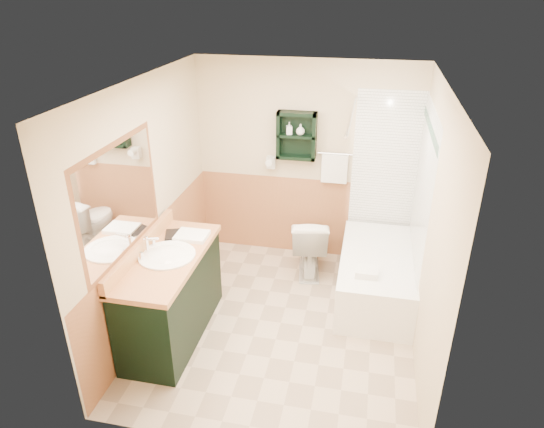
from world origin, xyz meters
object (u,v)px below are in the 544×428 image
(wall_shelf, at_px, (296,136))
(vanity_book, at_px, (164,226))
(hair_dryer, at_px, (271,162))
(toilet, at_px, (309,244))
(vanity, at_px, (171,296))
(bathtub, at_px, (376,276))
(soap_bottle_b, at_px, (300,131))
(soap_bottle_a, at_px, (289,131))

(wall_shelf, xyz_separation_m, vanity_book, (-1.06, -1.42, -0.55))
(hair_dryer, xyz_separation_m, toilet, (0.54, -0.39, -0.84))
(vanity, bearing_deg, toilet, 51.06)
(bathtub, height_order, soap_bottle_b, soap_bottle_b)
(toilet, xyz_separation_m, soap_bottle_b, (-0.19, 0.36, 1.25))
(wall_shelf, relative_size, vanity_book, 2.42)
(wall_shelf, relative_size, bathtub, 0.37)
(wall_shelf, relative_size, hair_dryer, 2.29)
(hair_dryer, height_order, soap_bottle_b, soap_bottle_b)
(vanity_book, bearing_deg, bathtub, -0.90)
(hair_dryer, xyz_separation_m, bathtub, (1.33, -0.76, -0.94))
(hair_dryer, xyz_separation_m, vanity, (-0.59, -1.79, -0.76))
(hair_dryer, relative_size, bathtub, 0.16)
(vanity_book, distance_m, soap_bottle_a, 1.82)
(hair_dryer, relative_size, vanity_book, 1.06)
(wall_shelf, height_order, soap_bottle_b, wall_shelf)
(hair_dryer, bearing_deg, wall_shelf, -4.76)
(soap_bottle_b, bearing_deg, vanity, -118.04)
(toilet, xyz_separation_m, vanity_book, (-1.30, -1.05, 0.64))
(hair_dryer, height_order, soap_bottle_a, soap_bottle_a)
(wall_shelf, bearing_deg, vanity_book, -126.76)
(vanity, bearing_deg, soap_bottle_a, 65.34)
(wall_shelf, bearing_deg, vanity, -116.83)
(toilet, relative_size, soap_bottle_b, 5.92)
(vanity, height_order, vanity_book, vanity_book)
(hair_dryer, relative_size, soap_bottle_b, 1.93)
(wall_shelf, distance_m, hair_dryer, 0.46)
(bathtub, distance_m, soap_bottle_a, 1.88)
(vanity_book, bearing_deg, vanity, -83.96)
(vanity_book, bearing_deg, toilet, 19.83)
(soap_bottle_a, bearing_deg, hair_dryer, 172.06)
(soap_bottle_a, bearing_deg, vanity_book, -124.59)
(toilet, distance_m, soap_bottle_a, 1.33)
(vanity, bearing_deg, hair_dryer, 71.65)
(wall_shelf, relative_size, vanity, 0.39)
(bathtub, relative_size, toilet, 2.03)
(vanity_book, xyz_separation_m, soap_bottle_b, (1.10, 1.41, 0.62))
(hair_dryer, distance_m, soap_bottle_a, 0.45)
(wall_shelf, distance_m, vanity, 2.27)
(vanity, xyz_separation_m, toilet, (1.13, 1.40, -0.08))
(bathtub, bearing_deg, wall_shelf, 144.53)
(vanity, relative_size, toilet, 1.89)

